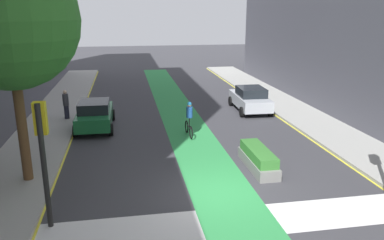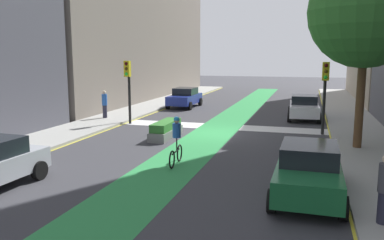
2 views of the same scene
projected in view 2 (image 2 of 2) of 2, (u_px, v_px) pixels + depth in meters
name	position (u px, v px, depth m)	size (l,w,h in m)	color
ground_plane	(215.00, 133.00, 21.51)	(120.00, 120.00, 0.00)	#38383D
bike_lane_paint	(213.00, 133.00, 21.54)	(2.40, 60.00, 0.01)	#2D8C47
crosswalk_band	(222.00, 127.00, 23.40)	(12.00, 1.80, 0.01)	silver
sidewalk_left	(364.00, 140.00, 19.41)	(3.00, 60.00, 0.15)	#9E9E99
curb_stripe_left	(332.00, 139.00, 19.84)	(0.16, 60.00, 0.01)	yellow
sidewalk_right	(92.00, 125.00, 23.59)	(3.00, 60.00, 0.15)	#9E9E99
curb_stripe_right	(115.00, 127.00, 23.18)	(0.16, 60.00, 0.01)	yellow
traffic_signal_near_right	(128.00, 80.00, 23.91)	(0.35, 0.52, 3.84)	black
traffic_signal_near_left	(325.00, 84.00, 20.58)	(0.35, 0.52, 3.82)	black
car_white_left_near	(304.00, 107.00, 26.10)	(2.15, 4.27, 1.57)	silver
car_blue_right_near	(185.00, 97.00, 32.14)	(2.05, 4.22, 1.57)	navy
car_green_left_far	(309.00, 171.00, 11.67)	(2.06, 4.22, 1.57)	#196033
cyclist_in_lane	(176.00, 140.00, 15.19)	(0.32, 1.73, 1.86)	black
pedestrian_sidewalk_right_a	(105.00, 104.00, 25.71)	(0.34, 0.34, 1.77)	#262638
street_tree_near	(366.00, 11.00, 16.61)	(4.79, 4.79, 8.24)	brown
median_planter	(166.00, 130.00, 20.22)	(0.86, 2.93, 0.85)	slate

